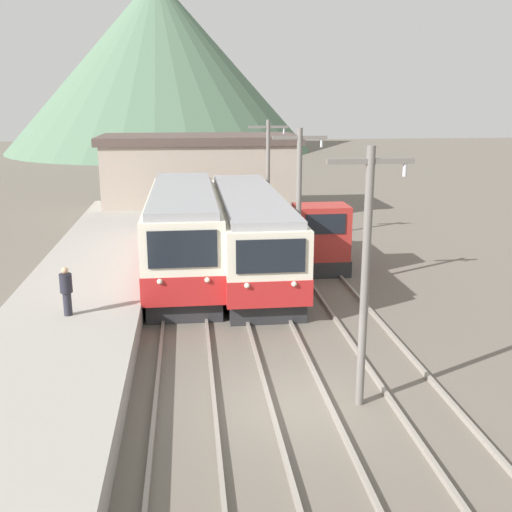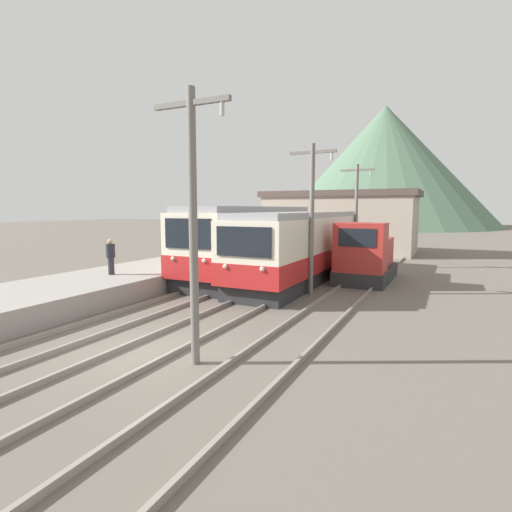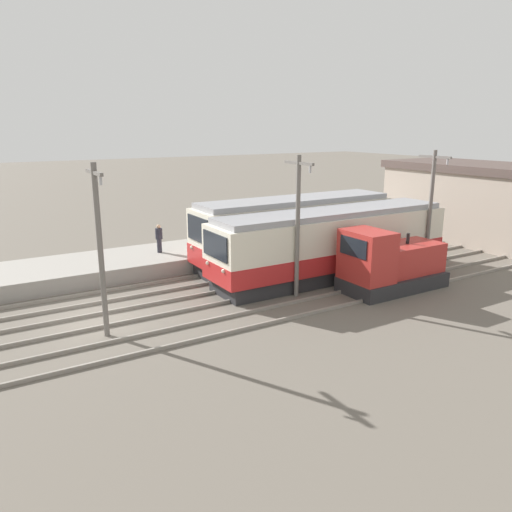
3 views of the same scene
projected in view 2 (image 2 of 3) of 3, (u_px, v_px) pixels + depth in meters
ground_plane at (144, 351)px, 10.33m from camera, size 200.00×200.00×0.00m
track_left at (74, 334)px, 11.46m from camera, size 1.54×60.00×0.14m
track_center at (150, 349)px, 10.24m from camera, size 1.54×60.00×0.14m
track_right at (254, 370)px, 8.93m from camera, size 1.54×60.00×0.14m
commuter_train_left at (252, 244)px, 21.45m from camera, size 2.84×11.72×3.77m
commuter_train_center at (303, 248)px, 20.53m from camera, size 2.84×13.31×3.49m
shunting_locomotive at (366, 257)px, 20.13m from camera, size 2.40×5.19×3.00m
catenary_mast_near at (193, 217)px, 9.08m from camera, size 2.00×0.20×6.33m
catenary_mast_mid at (312, 213)px, 16.72m from camera, size 2.00×0.20×6.33m
catenary_mast_far at (356, 212)px, 24.37m from camera, size 2.00×0.20×6.33m
person_on_platform at (111, 255)px, 17.24m from camera, size 0.38×0.38×1.55m
station_building at (340, 221)px, 33.88m from camera, size 12.60×6.30×5.10m
mountain_backdrop at (384, 167)px, 80.87m from camera, size 43.89×43.89×24.13m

